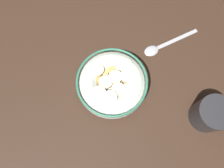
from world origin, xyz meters
TOP-DOWN VIEW (x-y plane):
  - ground_plane at (0.00, 0.00)cm, footprint 125.27×125.27cm
  - cereal_bowl at (0.01, 0.03)cm, footprint 17.45×17.45cm
  - spoon at (4.86, 16.73)cm, footprint 10.34×15.04cm
  - coffee_mug at (23.87, 6.17)cm, footprint 10.70×8.11cm

SIDE VIEW (x-z plane):
  - ground_plane at x=0.00cm, z-range -2.00..0.00cm
  - spoon at x=4.86cm, z-range -0.07..0.73cm
  - cereal_bowl at x=0.01cm, z-range 0.03..6.12cm
  - coffee_mug at x=23.87cm, z-range 0.00..7.83cm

